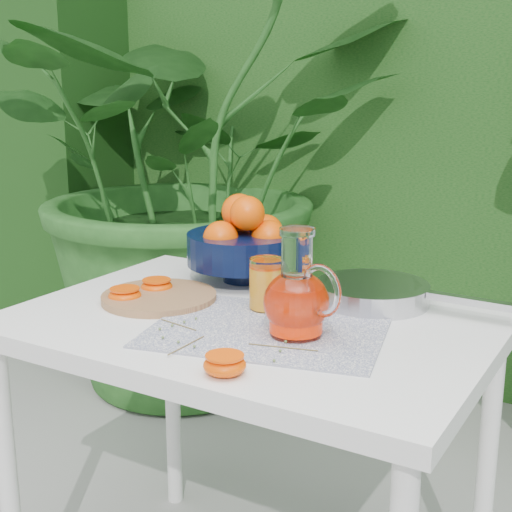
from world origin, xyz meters
The scene contains 11 objects.
hedge_backdrop centered at (0.06, 2.06, 1.19)m, with size 8.00×1.65×2.50m.
potted_plant_left centered at (-0.95, 1.22, 0.92)m, with size 1.83×1.83×1.83m, color #1F4E1A.
white_table centered at (-0.02, 0.10, 0.67)m, with size 1.00×0.70×0.75m.
placemat centered at (0.05, 0.05, 0.75)m, with size 0.46×0.36×0.00m, color #0D174C.
cutting_board centered at (-0.26, 0.09, 0.76)m, with size 0.26×0.26×0.02m, color olive.
fruit_bowl centered at (-0.18, 0.34, 0.85)m, with size 0.36×0.36×0.22m.
juice_pitcher centered at (0.12, 0.04, 0.83)m, with size 0.20×0.17×0.21m.
juice_tumbler centered at (-0.01, 0.16, 0.81)m, with size 0.09×0.09×0.11m.
saute_pan centered at (0.17, 0.32, 0.78)m, with size 0.45×0.26×0.05m.
orange_halves centered at (-0.17, -0.01, 0.77)m, with size 0.51×0.41×0.04m.
thyme_sprigs centered at (0.00, -0.06, 0.76)m, with size 0.36×0.21×0.01m.
Camera 1 is at (0.72, -1.14, 1.24)m, focal length 50.00 mm.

